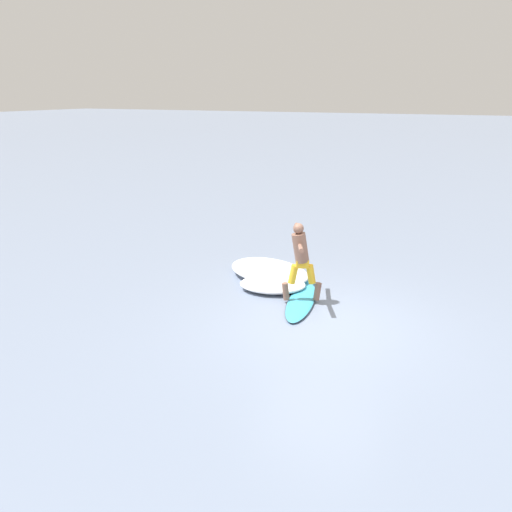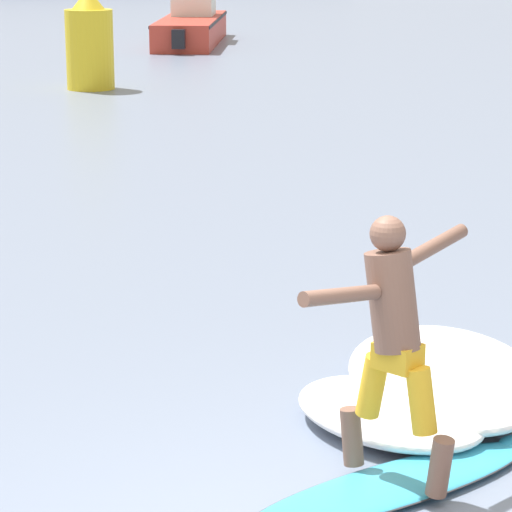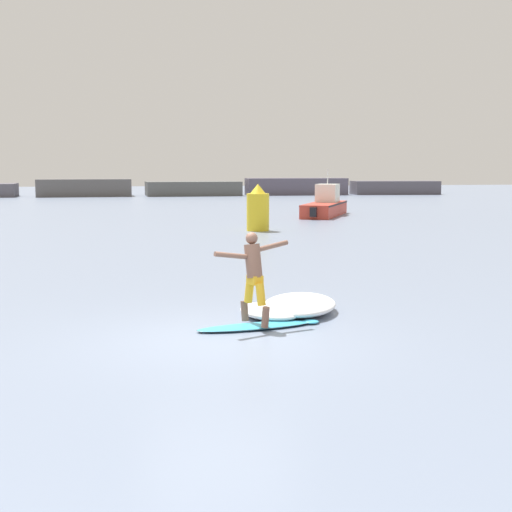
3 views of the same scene
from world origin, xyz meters
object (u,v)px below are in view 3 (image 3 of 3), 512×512
Objects in this scene: surfboard at (257,326)px; channel_marker_buoy at (258,210)px; surfer at (254,271)px; fishing_boat_near_jetty at (326,206)px.

surfboard is 19.87m from channel_marker_buoy.
surfboard is 1.44× the size of surfer.
fishing_boat_near_jetty is (9.07, 29.17, 0.55)m from surfboard.
channel_marker_buoy is (3.37, 19.54, -0.07)m from surfer.
surfer reaches higher than surfboard.
channel_marker_buoy reaches higher than surfer.
surfer is 0.78× the size of channel_marker_buoy.
surfboard is at bearing -107.26° from fishing_boat_near_jetty.
surfboard is at bearing -99.62° from channel_marker_buoy.
surfboard is 30.55m from fishing_boat_near_jetty.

